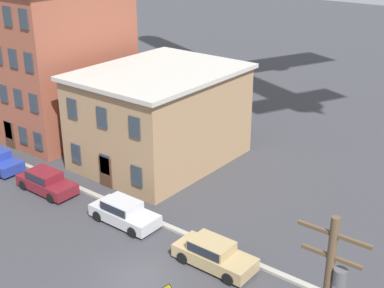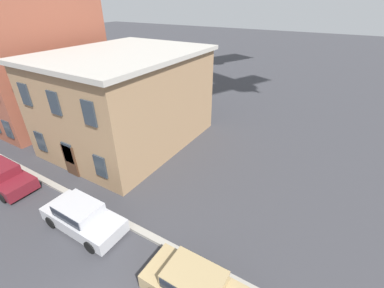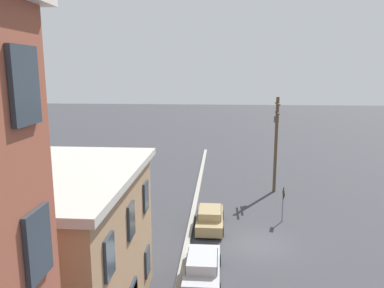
# 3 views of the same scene
# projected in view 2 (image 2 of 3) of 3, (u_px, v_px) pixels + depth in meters

# --- Properties ---
(kerb_strip) EXTENTS (56.00, 0.36, 0.16)m
(kerb_strip) POSITION_uv_depth(u_px,v_px,m) (168.00, 246.00, 12.00)
(kerb_strip) COLOR #9E998E
(kerb_strip) RESTS_ON ground_plane
(apartment_corner) EXTENTS (9.81, 10.61, 12.32)m
(apartment_corner) POSITION_uv_depth(u_px,v_px,m) (27.00, 50.00, 22.60)
(apartment_corner) COLOR brown
(apartment_corner) RESTS_ON ground_plane
(apartment_midblock) EXTENTS (9.24, 11.74, 6.96)m
(apartment_midblock) POSITION_uv_depth(u_px,v_px,m) (127.00, 99.00, 19.48)
(apartment_midblock) COLOR #9E7A56
(apartment_midblock) RESTS_ON ground_plane
(car_maroon) EXTENTS (4.40, 1.92, 1.43)m
(car_maroon) POSITION_uv_depth(u_px,v_px,m) (2.00, 175.00, 15.64)
(car_maroon) COLOR maroon
(car_maroon) RESTS_ON ground_plane
(car_silver) EXTENTS (4.40, 1.92, 1.43)m
(car_silver) POSITION_uv_depth(u_px,v_px,m) (82.00, 216.00, 12.76)
(car_silver) COLOR #B7B7BC
(car_silver) RESTS_ON ground_plane
(car_tan) EXTENTS (4.40, 1.92, 1.43)m
(car_tan) POSITION_uv_depth(u_px,v_px,m) (197.00, 286.00, 9.62)
(car_tan) COLOR tan
(car_tan) RESTS_ON ground_plane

